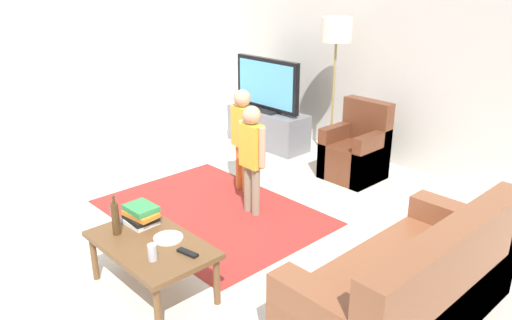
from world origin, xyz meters
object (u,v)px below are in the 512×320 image
at_px(tv_stand, 268,128).
at_px(soda_can, 152,252).
at_px(armchair, 357,153).
at_px(coffee_table, 151,248).
at_px(child_near_tv, 242,131).
at_px(bottle, 115,218).
at_px(floor_lamp, 336,38).
at_px(tv, 267,85).
at_px(child_center, 252,150).
at_px(tv_remote, 188,253).
at_px(plate, 168,238).
at_px(book_stack, 141,215).
at_px(couch, 414,291).

bearing_deg(tv_stand, soda_can, -56.60).
relative_size(armchair, coffee_table, 0.90).
height_order(child_near_tv, bottle, child_near_tv).
bearing_deg(bottle, floor_lamp, 100.05).
bearing_deg(tv, armchair, -0.69).
relative_size(armchair, child_center, 0.81).
relative_size(tv_stand, armchair, 1.33).
xyz_separation_m(tv, armchair, (1.53, -0.02, -0.55)).
height_order(tv, floor_lamp, floor_lamp).
height_order(floor_lamp, tv_remote, floor_lamp).
bearing_deg(plate, soda_can, -54.73).
relative_size(floor_lamp, bottle, 5.64).
height_order(tv, child_near_tv, tv).
distance_m(tv, coffee_table, 3.55).
distance_m(coffee_table, book_stack, 0.34).
height_order(couch, book_stack, couch).
height_order(coffee_table, plate, plate).
bearing_deg(plate, couch, 31.70).
relative_size(child_near_tv, child_center, 1.02).
distance_m(coffee_table, tv_remote, 0.34).
bearing_deg(bottle, child_near_tv, 109.61).
xyz_separation_m(child_near_tv, child_center, (0.49, -0.31, -0.02)).
bearing_deg(plate, tv_stand, 123.24).
relative_size(child_near_tv, coffee_table, 1.13).
bearing_deg(book_stack, coffee_table, -18.92).
bearing_deg(floor_lamp, soda_can, -71.77).
xyz_separation_m(child_near_tv, bottle, (0.67, -1.87, -0.13)).
height_order(couch, armchair, armchair).
bearing_deg(book_stack, tv, 118.12).
bearing_deg(coffee_table, tv_stand, 121.49).
xyz_separation_m(tv_stand, plate, (1.90, -2.89, 0.18)).
distance_m(couch, child_near_tv, 2.62).
xyz_separation_m(coffee_table, soda_can, (0.22, -0.12, 0.11)).
height_order(tv_stand, coffee_table, tv_stand).
bearing_deg(child_near_tv, tv_remote, -52.49).
height_order(child_near_tv, soda_can, child_near_tv).
distance_m(child_center, soda_can, 1.71).
bearing_deg(child_near_tv, tv_stand, 125.45).
distance_m(armchair, plate, 2.88).
bearing_deg(tv_remote, tv_stand, 115.42).
bearing_deg(tv_remote, coffee_table, -173.86).
xyz_separation_m(armchair, child_near_tv, (-0.63, -1.22, 0.38)).
bearing_deg(child_near_tv, child_center, -32.89).
xyz_separation_m(tv, child_near_tv, (0.90, -1.24, -0.17)).
bearing_deg(plate, book_stack, -177.34).
relative_size(tv_stand, floor_lamp, 0.67).
bearing_deg(bottle, armchair, 90.73).
bearing_deg(book_stack, plate, 2.66).
relative_size(tv_stand, soda_can, 10.00).
xyz_separation_m(couch, tv_remote, (-1.23, -0.95, 0.14)).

